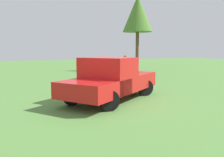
{
  "coord_description": "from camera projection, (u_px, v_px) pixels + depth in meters",
  "views": [
    {
      "loc": [
        3.66,
        8.76,
        2.09
      ],
      "look_at": [
        -0.09,
        -0.21,
        0.9
      ],
      "focal_mm": 37.98,
      "sensor_mm": 36.0,
      "label": 1
    }
  ],
  "objects": [
    {
      "name": "ground_plane",
      "position": [
        112.0,
        101.0,
        9.68
      ],
      "size": [
        80.0,
        80.0,
        0.0
      ],
      "primitive_type": "plane",
      "color": "#54843D"
    },
    {
      "name": "pickup_truck",
      "position": [
        110.0,
        79.0,
        9.68
      ],
      "size": [
        5.17,
        4.56,
        1.78
      ],
      "rotation": [
        0.0,
        0.0,
        3.78
      ],
      "color": "black",
      "rests_on": "ground_plane"
    },
    {
      "name": "person_bystander",
      "position": [
        125.0,
        67.0,
        14.99
      ],
      "size": [
        0.44,
        0.44,
        1.74
      ],
      "rotation": [
        0.0,
        0.0,
        2.12
      ],
      "color": "black",
      "rests_on": "ground_plane"
    },
    {
      "name": "tree_back_right",
      "position": [
        138.0,
        14.0,
        23.41
      ],
      "size": [
        2.95,
        2.95,
        7.44
      ],
      "color": "brown",
      "rests_on": "ground_plane"
    }
  ]
}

